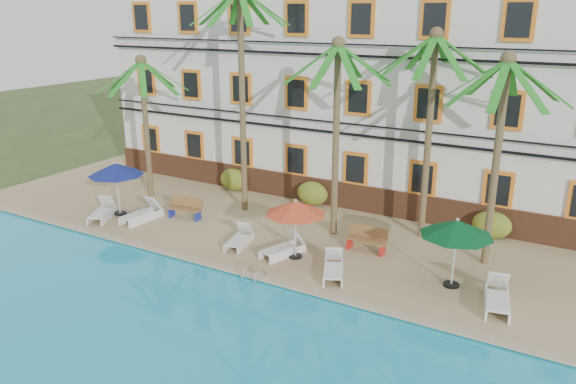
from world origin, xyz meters
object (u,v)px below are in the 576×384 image
Objects in this scene: palm_d at (431,108)px; lounger_d at (284,248)px; umbrella_green at (457,228)px; bench_left at (185,207)px; lounger_e at (333,268)px; bench_right at (367,239)px; lounger_b at (142,213)px; palm_c at (337,111)px; lounger_a at (102,212)px; lounger_c at (240,239)px; palm_b at (242,73)px; palm_a at (144,106)px; umbrella_red at (296,208)px; umbrella_blue at (116,169)px; palm_e at (500,132)px; lounger_f at (497,298)px; pool_ladder at (254,278)px.

palm_d is 4.20× the size of lounger_d.
umbrella_green reaches higher than bench_left.
lounger_e is 1.26× the size of bench_right.
palm_d is at bearing 21.17° from lounger_b.
palm_c reaches higher than bench_left.
lounger_c is at bearing 4.46° from lounger_a.
umbrella_green is at bearing -15.40° from palm_b.
bench_right is (11.18, 2.48, 0.18)m from lounger_a.
palm_a is 2.98× the size of umbrella_red.
lounger_a is 8.73m from lounger_d.
lounger_a is 1.79m from lounger_b.
lounger_a reaches higher than lounger_e.
palm_a is at bearing 163.23° from lounger_e.
bench_left is at bearing 30.51° from lounger_a.
lounger_d is at bearing -17.21° from palm_a.
umbrella_blue is (-4.43, -3.23, -4.01)m from palm_b.
palm_a is 5.42m from palm_b.
lounger_e is at bearing -64.42° from palm_c.
lounger_e reaches higher than lounger_d.
bench_left and bench_right have the same top height.
lounger_e is at bearing -161.05° from umbrella_green.
umbrella_red is 1.13× the size of lounger_b.
palm_e is at bearing 40.53° from lounger_e.
palm_e reaches higher than lounger_a.
lounger_a is at bearing -139.85° from palm_b.
lounger_b is 1.82m from bench_left.
umbrella_blue is 10.91m from lounger_e.
umbrella_green is (5.28, -2.17, -2.92)m from palm_c.
umbrella_blue is at bearing -169.26° from palm_e.
palm_c is at bearing 14.06° from bench_left.
pool_ladder is (-7.37, -2.10, -0.30)m from lounger_f.
palm_d is (3.13, 1.48, 0.19)m from palm_c.
umbrella_green reaches higher than lounger_d.
umbrella_green is at bearing -59.46° from palm_d.
bench_right reaches higher than lounger_c.
palm_e is 8.42m from lounger_d.
umbrella_green is (5.48, 0.59, 0.11)m from umbrella_red.
lounger_d is 5.77m from bench_left.
palm_e is 7.10m from lounger_e.
lounger_a reaches higher than lounger_d.
umbrella_blue is 8.62m from lounger_d.
palm_b is 12.93× the size of pool_ladder.
umbrella_red is at bearing -137.39° from bench_right.
palm_e reaches higher than umbrella_blue.
lounger_b is at bearing -158.83° from palm_d.
lounger_c is at bearing -174.96° from umbrella_green.
umbrella_blue is at bearing 177.42° from lounger_b.
umbrella_green is 2.38m from lounger_f.
palm_c is at bearing 157.41° from lounger_f.
palm_e reaches higher than bench_right.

